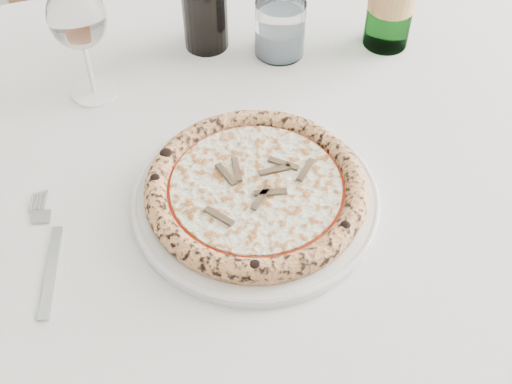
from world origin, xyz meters
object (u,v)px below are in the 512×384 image
(pizza, at_px, (256,189))
(tumbler, at_px, (280,31))
(plate, at_px, (256,198))
(wine_glass, at_px, (77,20))
(dining_table, at_px, (233,190))

(pizza, distance_m, tumbler, 0.32)
(plate, distance_m, pizza, 0.02)
(pizza, relative_size, wine_glass, 1.56)
(plate, relative_size, pizza, 1.13)
(pizza, bearing_deg, dining_table, 90.00)
(pizza, bearing_deg, tumbler, 63.53)
(plate, relative_size, tumbler, 3.56)
(pizza, height_order, wine_glass, wine_glass)
(dining_table, height_order, plate, plate)
(wine_glass, bearing_deg, tumbler, 0.67)
(plate, distance_m, wine_glass, 0.34)
(plate, height_order, pizza, pizza)
(pizza, relative_size, tumbler, 3.15)
(pizza, xyz_separation_m, tumbler, (0.14, 0.28, 0.01))
(wine_glass, height_order, tumbler, wine_glass)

